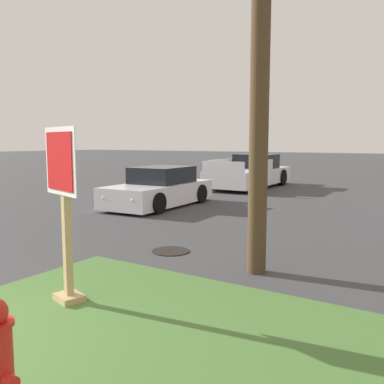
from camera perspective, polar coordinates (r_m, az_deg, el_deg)
name	(u,v)px	position (r m, az deg, el deg)	size (l,w,h in m)	color
grass_corner_patch	(145,369)	(4.05, -6.46, -22.81)	(5.92, 4.66, 0.08)	#477033
stop_sign	(65,216)	(5.30, -16.91, -3.10)	(0.78, 0.37, 2.14)	tan
manhole_cover	(171,251)	(7.93, -2.93, -8.02)	(0.70, 0.70, 0.02)	black
parked_sedan_white	(160,189)	(13.46, -4.41, 0.40)	(2.02, 4.21, 1.25)	silver
pickup_truck_white	(250,174)	(19.15, 7.93, 2.49)	(2.32, 5.52, 1.48)	silver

